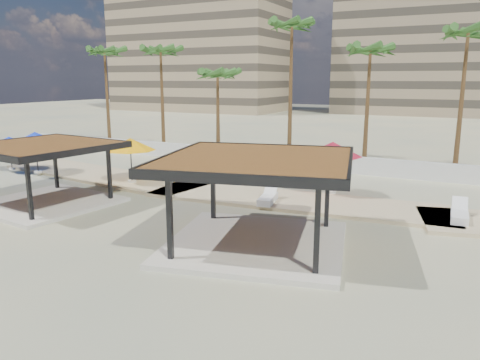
# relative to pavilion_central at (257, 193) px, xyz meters

# --- Properties ---
(ground) EXTENTS (200.00, 200.00, 0.00)m
(ground) POSITION_rel_pavilion_central_xyz_m (-2.91, -0.22, -2.10)
(ground) COLOR #CEBE88
(ground) RESTS_ON ground
(promenade) EXTENTS (44.45, 7.97, 0.24)m
(promenade) POSITION_rel_pavilion_central_xyz_m (-0.91, 7.44, -2.04)
(promenade) COLOR #C6B284
(promenade) RESTS_ON ground
(boundary_wall) EXTENTS (56.00, 0.30, 1.20)m
(boundary_wall) POSITION_rel_pavilion_central_xyz_m (-2.91, 15.78, -1.50)
(boundary_wall) COLOR silver
(boundary_wall) RESTS_ON ground
(building_west) EXTENTS (34.00, 16.00, 32.40)m
(building_west) POSITION_rel_pavilion_central_xyz_m (-44.91, 67.78, 13.16)
(building_west) COLOR #937F60
(building_west) RESTS_ON ground
(building_mid) EXTENTS (38.00, 16.00, 30.40)m
(building_mid) POSITION_rel_pavilion_central_xyz_m (1.09, 77.78, 12.16)
(building_mid) COLOR #847259
(building_mid) RESTS_ON ground
(pavilion_central) EXTENTS (8.34, 8.34, 3.53)m
(pavilion_central) POSITION_rel_pavilion_central_xyz_m (0.00, 0.00, 0.00)
(pavilion_central) COLOR beige
(pavilion_central) RESTS_ON ground
(pavilion_west) EXTENTS (6.95, 6.95, 3.19)m
(pavilion_west) POSITION_rel_pavilion_central_xyz_m (-12.19, 0.53, -0.20)
(pavilion_west) COLOR beige
(pavilion_west) RESTS_ON ground
(umbrella_a) EXTENTS (2.87, 2.87, 2.30)m
(umbrella_a) POSITION_rel_pavilion_central_xyz_m (-21.41, 5.58, 0.05)
(umbrella_a) COLOR beige
(umbrella_a) RESTS_ON promenade
(umbrella_b) EXTENTS (3.54, 3.54, 2.70)m
(umbrella_b) POSITION_rel_pavilion_central_xyz_m (-11.29, 6.19, 0.39)
(umbrella_b) COLOR beige
(umbrella_b) RESTS_ON promenade
(umbrella_c) EXTENTS (3.67, 3.67, 2.85)m
(umbrella_c) POSITION_rel_pavilion_central_xyz_m (0.34, 8.98, 0.53)
(umbrella_c) COLOR beige
(umbrella_c) RESTS_ON promenade
(umbrella_f) EXTENTS (3.79, 3.79, 2.75)m
(umbrella_f) POSITION_rel_pavilion_central_xyz_m (-18.80, 5.58, 0.44)
(umbrella_f) COLOR beige
(umbrella_f) RESTS_ON promenade
(lounger_a) EXTENTS (1.09, 2.39, 0.87)m
(lounger_a) POSITION_rel_pavilion_central_xyz_m (-11.17, 8.53, -1.71)
(lounger_a) COLOR white
(lounger_a) RESTS_ON promenade
(lounger_b) EXTENTS (1.07, 2.20, 0.80)m
(lounger_b) POSITION_rel_pavilion_central_xyz_m (-1.99, 5.62, -1.73)
(lounger_b) COLOR white
(lounger_b) RESTS_ON promenade
(lounger_c) EXTENTS (0.83, 2.20, 0.82)m
(lounger_c) POSITION_rel_pavilion_central_xyz_m (6.88, 6.79, -1.73)
(lounger_c) COLOR white
(lounger_c) RESTS_ON promenade
(palm_a) EXTENTS (3.00, 3.00, 9.63)m
(palm_a) POSITION_rel_pavilion_central_xyz_m (-23.91, 18.08, 6.34)
(palm_a) COLOR brown
(palm_a) RESTS_ON ground
(palm_b) EXTENTS (3.00, 3.00, 9.56)m
(palm_b) POSITION_rel_pavilion_central_xyz_m (-17.91, 18.48, 6.28)
(palm_b) COLOR brown
(palm_b) RESTS_ON ground
(palm_c) EXTENTS (3.00, 3.00, 7.55)m
(palm_c) POSITION_rel_pavilion_central_xyz_m (-11.91, 17.88, 4.38)
(palm_c) COLOR brown
(palm_c) RESTS_ON ground
(palm_d) EXTENTS (3.00, 3.00, 11.14)m
(palm_d) POSITION_rel_pavilion_central_xyz_m (-5.91, 18.68, 7.75)
(palm_d) COLOR brown
(palm_d) RESTS_ON ground
(palm_e) EXTENTS (3.00, 3.00, 9.13)m
(palm_e) POSITION_rel_pavilion_central_xyz_m (0.09, 18.18, 5.88)
(palm_e) COLOR brown
(palm_e) RESTS_ON ground
(palm_f) EXTENTS (3.00, 3.00, 10.05)m
(palm_f) POSITION_rel_pavilion_central_xyz_m (6.09, 18.38, 6.73)
(palm_f) COLOR brown
(palm_f) RESTS_ON ground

